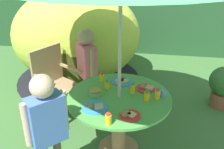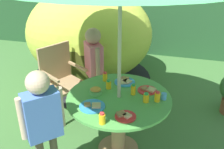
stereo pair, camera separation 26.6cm
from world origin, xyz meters
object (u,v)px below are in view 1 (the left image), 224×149
plate_far_left (95,107)px  cup_near (163,93)px  wooden_chair (53,80)px  juice_bottle_far_right (102,77)px  juice_bottle_center_front (158,94)px  juice_bottle_back_edge (147,96)px  juice_bottle_near_left (107,85)px  dome_tent (77,36)px  garden_table (119,112)px  potted_plant (224,85)px  plate_center_back (122,81)px  juice_bottle_mid_right (133,88)px  child_in_blue_shirt (46,120)px  juice_bottle_near_right (108,119)px  plate_front_edge (146,88)px  snack_bowl (95,92)px  child_in_pink_shirt (87,61)px  plate_mid_left (129,115)px

plate_far_left → cup_near: 0.74m
wooden_chair → juice_bottle_far_right: size_ratio=8.78×
wooden_chair → juice_bottle_center_front: wooden_chair is taller
juice_bottle_back_edge → cup_near: juice_bottle_back_edge is taller
juice_bottle_near_left → juice_bottle_center_front: juice_bottle_center_front is taller
dome_tent → juice_bottle_center_front: bearing=-64.3°
garden_table → juice_bottle_far_right: (-0.24, 0.31, 0.25)m
potted_plant → plate_center_back: (-1.38, -0.81, 0.38)m
potted_plant → juice_bottle_mid_right: (-1.24, -1.06, 0.43)m
potted_plant → juice_bottle_center_front: juice_bottle_center_front is taller
potted_plant → juice_bottle_far_right: (-1.61, -0.83, 0.42)m
wooden_chair → child_in_blue_shirt: child_in_blue_shirt is taller
juice_bottle_near_right → juice_bottle_mid_right: bearing=73.3°
garden_table → juice_bottle_back_edge: size_ratio=10.59×
garden_table → plate_front_edge: 0.40m
plate_far_left → juice_bottle_back_edge: size_ratio=2.45×
juice_bottle_back_edge → cup_near: size_ratio=1.52×
plate_far_left → juice_bottle_mid_right: (0.34, 0.34, 0.05)m
plate_far_left → potted_plant: bearing=41.5°
plate_far_left → cup_near: size_ratio=3.73×
wooden_chair → snack_bowl: (0.69, -0.56, 0.20)m
potted_plant → cup_near: size_ratio=9.02×
child_in_pink_shirt → juice_bottle_near_right: (0.48, -1.21, -0.00)m
child_in_pink_shirt → juice_bottle_center_front: size_ratio=10.77×
wooden_chair → juice_bottle_back_edge: (1.23, -0.59, 0.21)m
snack_bowl → juice_bottle_mid_right: juice_bottle_mid_right is taller
juice_bottle_far_right → juice_bottle_center_front: juice_bottle_center_front is taller
cup_near → juice_bottle_mid_right: bearing=177.5°
wooden_chair → dome_tent: 1.16m
juice_bottle_back_edge → potted_plant: bearing=47.2°
juice_bottle_center_front → child_in_blue_shirt: bearing=-148.1°
garden_table → cup_near: cup_near is taller
wooden_chair → plate_center_back: size_ratio=4.11×
garden_table → wooden_chair: (-0.95, 0.56, 0.03)m
plate_far_left → juice_bottle_near_right: size_ratio=2.23×
plate_far_left → juice_bottle_center_front: 0.66m
juice_bottle_back_edge → juice_bottle_center_front: bearing=21.5°
snack_bowl → garden_table: bearing=-0.1°
plate_center_back → juice_bottle_center_front: juice_bottle_center_front is taller
juice_bottle_far_right → juice_bottle_back_edge: (0.53, -0.34, -0.00)m
juice_bottle_back_edge → child_in_blue_shirt: bearing=-146.9°
plate_front_edge → juice_bottle_near_left: juice_bottle_near_left is taller
potted_plant → plate_mid_left: 1.96m
garden_table → plate_mid_left: size_ratio=5.54×
wooden_chair → potted_plant: (2.32, 0.58, -0.21)m
garden_table → plate_center_back: 0.39m
wooden_chair → juice_bottle_far_right: wooden_chair is taller
child_in_pink_shirt → juice_bottle_back_edge: bearing=11.5°
plate_front_edge → snack_bowl: bearing=-159.1°
plate_mid_left → juice_bottle_near_left: 0.56m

